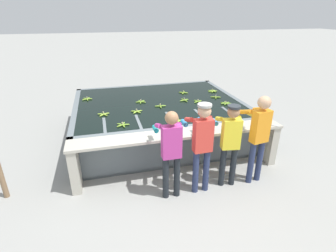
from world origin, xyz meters
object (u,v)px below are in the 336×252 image
banana_bunch_floating_11 (137,111)px  worker_2 (230,138)px  banana_bunch_floating_2 (141,102)px  banana_bunch_floating_0 (87,99)px  banana_bunch_floating_4 (216,97)px  banana_bunch_floating_7 (226,103)px  knife_1 (266,124)px  banana_bunch_floating_1 (198,101)px  banana_bunch_floating_5 (160,106)px  worker_3 (258,132)px  knife_0 (172,131)px  worker_0 (171,147)px  banana_bunch_floating_6 (183,93)px  banana_bunch_floating_10 (213,91)px  banana_bunch_floating_8 (178,121)px  banana_bunch_floating_3 (103,114)px  banana_bunch_floating_9 (123,125)px  worker_1 (202,140)px  banana_bunch_floating_12 (184,100)px

banana_bunch_floating_11 → worker_2: bearing=-52.8°
worker_2 → banana_bunch_floating_2: 2.77m
banana_bunch_floating_0 → banana_bunch_floating_4: bearing=-11.8°
banana_bunch_floating_7 → knife_1: size_ratio=1.04×
knife_1 → worker_2: bearing=-155.8°
banana_bunch_floating_1 → banana_bunch_floating_5: size_ratio=0.94×
worker_2 → worker_3: (0.54, -0.03, 0.08)m
worker_3 → banana_bunch_floating_4: size_ratio=6.28×
worker_2 → knife_1: size_ratio=5.82×
worker_3 → banana_bunch_floating_5: size_ratio=6.05×
banana_bunch_floating_1 → banana_bunch_floating_4: bearing=21.5°
banana_bunch_floating_11 → knife_0: size_ratio=1.01×
worker_0 → banana_bunch_floating_4: (1.90, 2.46, -0.03)m
worker_0 → banana_bunch_floating_0: size_ratio=5.84×
banana_bunch_floating_0 → banana_bunch_floating_2: same height
banana_bunch_floating_5 → banana_bunch_floating_11: 0.65m
banana_bunch_floating_6 → knife_0: 2.57m
banana_bunch_floating_1 → banana_bunch_floating_11: (-1.60, -0.32, -0.00)m
banana_bunch_floating_6 → banana_bunch_floating_0: bearing=178.2°
worker_0 → banana_bunch_floating_7: size_ratio=5.70×
banana_bunch_floating_10 → banana_bunch_floating_11: (-2.34, -1.10, 0.00)m
worker_0 → worker_3: size_ratio=0.94×
worker_2 → knife_1: (1.05, 0.47, -0.03)m
banana_bunch_floating_8 → banana_bunch_floating_11: (-0.75, 0.77, 0.00)m
banana_bunch_floating_3 → knife_1: bearing=-23.4°
banana_bunch_floating_9 → banana_bunch_floating_4: bearing=25.8°
banana_bunch_floating_1 → banana_bunch_floating_5: same height
worker_0 → banana_bunch_floating_8: (0.46, 1.13, -0.03)m
banana_bunch_floating_4 → banana_bunch_floating_2: bearing=176.8°
banana_bunch_floating_5 → banana_bunch_floating_2: bearing=132.7°
banana_bunch_floating_7 → banana_bunch_floating_1: bearing=153.3°
worker_3 → worker_1: bearing=-178.7°
banana_bunch_floating_7 → banana_bunch_floating_0: bearing=159.8°
banana_bunch_floating_5 → worker_0: bearing=-98.4°
banana_bunch_floating_1 → banana_bunch_floating_3: same height
banana_bunch_floating_5 → banana_bunch_floating_11: size_ratio=1.02×
banana_bunch_floating_8 → banana_bunch_floating_10: 2.46m
worker_2 → banana_bunch_floating_0: 3.97m
banana_bunch_floating_6 → banana_bunch_floating_8: bearing=-110.7°
worker_0 → banana_bunch_floating_6: size_ratio=6.14×
banana_bunch_floating_3 → worker_2: bearing=-40.9°
worker_2 → banana_bunch_floating_12: bearing=92.3°
banana_bunch_floating_11 → banana_bunch_floating_4: bearing=14.2°
banana_bunch_floating_1 → banana_bunch_floating_10: size_ratio=0.95×
banana_bunch_floating_5 → knife_1: (1.84, -1.60, -0.01)m
worker_2 → banana_bunch_floating_11: (-1.40, 1.84, -0.02)m
banana_bunch_floating_3 → banana_bunch_floating_9: 0.79m
banana_bunch_floating_3 → banana_bunch_floating_5: (1.34, 0.22, 0.00)m
banana_bunch_floating_0 → knife_0: size_ratio=1.00×
banana_bunch_floating_7 → worker_1: bearing=-125.9°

